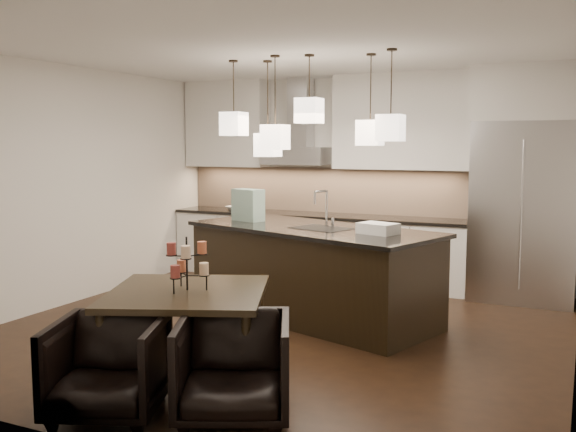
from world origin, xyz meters
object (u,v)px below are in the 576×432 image
at_px(armchair_left, 108,367).
at_px(dining_table, 188,335).
at_px(island_body, 312,274).
at_px(refrigerator, 524,212).
at_px(armchair_right, 234,368).

bearing_deg(armchair_left, dining_table, 61.06).
height_order(island_body, armchair_left, island_body).
distance_m(island_body, armchair_left, 2.96).
xyz_separation_m(refrigerator, island_body, (-1.99, -1.79, -0.60)).
bearing_deg(island_body, armchair_right, -60.85).
relative_size(refrigerator, armchair_right, 2.73).
distance_m(armchair_left, armchair_right, 0.88).
relative_size(dining_table, armchair_right, 1.54).
relative_size(refrigerator, armchair_left, 2.82).
xyz_separation_m(dining_table, armchair_left, (-0.10, -0.83, -0.02)).
distance_m(refrigerator, armchair_right, 4.70).
height_order(island_body, dining_table, island_body).
xyz_separation_m(island_body, armchair_left, (-0.29, -2.95, -0.13)).
relative_size(armchair_left, armchair_right, 0.97).
relative_size(dining_table, armchair_left, 1.60).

